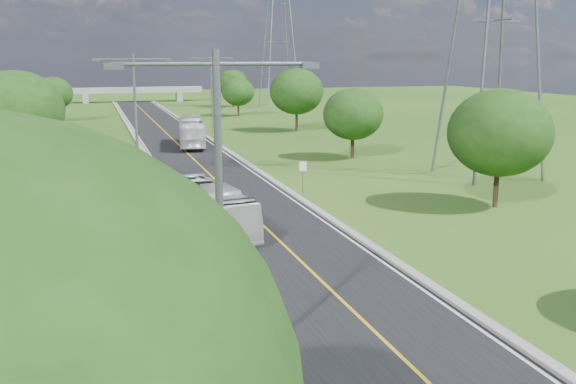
# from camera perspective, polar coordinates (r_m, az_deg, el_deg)

# --- Properties ---
(ground) EXTENTS (260.00, 260.00, 0.00)m
(ground) POSITION_cam_1_polar(r_m,az_deg,el_deg) (66.95, -8.94, 3.39)
(ground) COLOR #245217
(ground) RESTS_ON ground
(road) EXTENTS (8.00, 150.00, 0.06)m
(road) POSITION_cam_1_polar(r_m,az_deg,el_deg) (72.83, -9.63, 4.08)
(road) COLOR black
(road) RESTS_ON ground
(curb_left) EXTENTS (0.50, 150.00, 0.22)m
(curb_left) POSITION_cam_1_polar(r_m,az_deg,el_deg) (72.39, -12.97, 3.96)
(curb_left) COLOR gray
(curb_left) RESTS_ON ground
(curb_right) EXTENTS (0.50, 150.00, 0.22)m
(curb_right) POSITION_cam_1_polar(r_m,az_deg,el_deg) (73.48, -6.34, 4.30)
(curb_right) COLOR gray
(curb_right) RESTS_ON ground
(speed_limit_sign) EXTENTS (0.55, 0.09, 2.40)m
(speed_limit_sign) POSITION_cam_1_polar(r_m,az_deg,el_deg) (46.64, 1.33, 1.83)
(speed_limit_sign) COLOR slate
(speed_limit_sign) RESTS_ON ground
(overpass) EXTENTS (30.00, 3.00, 3.20)m
(overpass) POSITION_cam_1_polar(r_m,az_deg,el_deg) (146.05, -13.62, 8.72)
(overpass) COLOR gray
(overpass) RESTS_ON ground
(streetlight_near_left) EXTENTS (5.90, 0.25, 10.00)m
(streetlight_near_left) POSITION_cam_1_polar(r_m,az_deg,el_deg) (18.29, -6.15, -0.28)
(streetlight_near_left) COLOR slate
(streetlight_near_left) RESTS_ON ground
(streetlight_mid_left) EXTENTS (5.90, 0.25, 10.00)m
(streetlight_mid_left) POSITION_cam_1_polar(r_m,az_deg,el_deg) (50.82, -13.41, 7.28)
(streetlight_mid_left) COLOR slate
(streetlight_mid_left) RESTS_ON ground
(streetlight_far_right) EXTENTS (5.90, 0.25, 10.00)m
(streetlight_far_right) POSITION_cam_1_polar(r_m,az_deg,el_deg) (85.05, -6.82, 9.27)
(streetlight_far_right) COLOR slate
(streetlight_far_right) RESTS_ON ground
(power_tower_near) EXTENTS (9.00, 6.40, 28.00)m
(power_tower_near) POSITION_cam_1_polar(r_m,az_deg,el_deg) (55.48, 18.04, 15.74)
(power_tower_near) COLOR slate
(power_tower_near) RESTS_ON ground
(power_tower_far) EXTENTS (9.00, 6.40, 28.00)m
(power_tower_far) POSITION_cam_1_polar(r_m,az_deg,el_deg) (125.71, -0.83, 13.87)
(power_tower_far) COLOR slate
(power_tower_far) RESTS_ON ground
(tree_lc) EXTENTS (7.56, 7.56, 8.79)m
(tree_lc) POSITION_cam_1_polar(r_m,az_deg,el_deg) (56.00, -23.04, 6.68)
(tree_lc) COLOR black
(tree_lc) RESTS_ON ground
(tree_ld) EXTENTS (6.72, 6.72, 7.82)m
(tree_ld) POSITION_cam_1_polar(r_m,az_deg,el_deg) (80.07, -22.80, 7.56)
(tree_ld) COLOR black
(tree_ld) RESTS_ON ground
(tree_le) EXTENTS (5.88, 5.88, 6.84)m
(tree_le) POSITION_cam_1_polar(r_m,az_deg,el_deg) (103.83, -20.18, 8.21)
(tree_le) COLOR black
(tree_le) RESTS_ON ground
(tree_rb) EXTENTS (6.72, 6.72, 7.82)m
(tree_rb) POSITION_cam_1_polar(r_m,az_deg,el_deg) (43.95, 18.31, 5.02)
(tree_rb) COLOR black
(tree_rb) RESTS_ON ground
(tree_rc) EXTENTS (5.88, 5.88, 6.84)m
(tree_rc) POSITION_cam_1_polar(r_m,az_deg,el_deg) (62.74, 5.81, 6.90)
(tree_rc) COLOR black
(tree_rc) RESTS_ON ground
(tree_rd) EXTENTS (7.14, 7.14, 8.30)m
(tree_rd) POSITION_cam_1_polar(r_m,az_deg,el_deg) (85.84, 0.77, 8.92)
(tree_rd) COLOR black
(tree_rd) RESTS_ON ground
(tree_re) EXTENTS (5.46, 5.46, 6.35)m
(tree_re) POSITION_cam_1_polar(r_m,az_deg,el_deg) (108.38, -4.46, 8.86)
(tree_re) COLOR black
(tree_re) RESTS_ON ground
(tree_rf) EXTENTS (6.30, 6.30, 7.33)m
(tree_rf) POSITION_cam_1_polar(r_m,az_deg,el_deg) (128.61, -4.92, 9.61)
(tree_rf) COLOR black
(tree_rf) RESTS_ON ground
(bus_outbound) EXTENTS (4.03, 11.38, 3.10)m
(bus_outbound) POSITION_cam_1_polar(r_m,az_deg,el_deg) (72.03, -8.57, 5.29)
(bus_outbound) COLOR silver
(bus_outbound) RESTS_ON road
(bus_inbound) EXTENTS (3.75, 9.83, 2.67)m
(bus_inbound) POSITION_cam_1_polar(r_m,az_deg,el_deg) (36.65, -6.84, -1.38)
(bus_inbound) COLOR silver
(bus_inbound) RESTS_ON road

